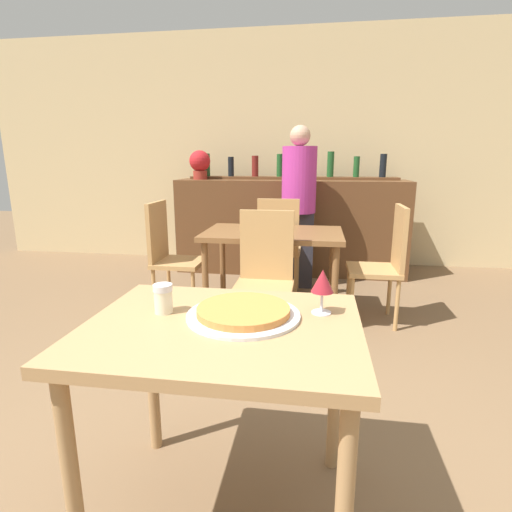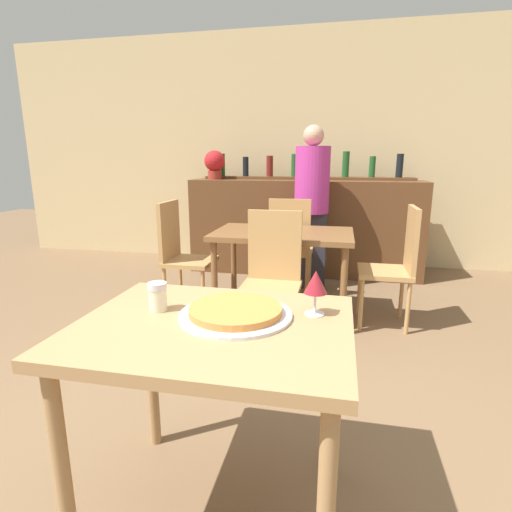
{
  "view_description": "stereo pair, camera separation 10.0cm",
  "coord_description": "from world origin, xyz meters",
  "px_view_note": "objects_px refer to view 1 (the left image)",
  "views": [
    {
      "loc": [
        0.3,
        -1.2,
        1.29
      ],
      "look_at": [
        0.03,
        0.55,
        0.86
      ],
      "focal_mm": 28.0,
      "sensor_mm": 36.0,
      "label": 1
    },
    {
      "loc": [
        0.39,
        -1.18,
        1.29
      ],
      "look_at": [
        0.03,
        0.55,
        0.86
      ],
      "focal_mm": 28.0,
      "sensor_mm": 36.0,
      "label": 2
    }
  ],
  "objects_px": {
    "chair_far_side_back": "(279,242)",
    "wine_glass": "(323,282)",
    "chair_far_side_right": "(385,258)",
    "cheese_shaker": "(163,298)",
    "person_standing": "(299,202)",
    "potted_plant": "(200,163)",
    "chair_far_side_left": "(169,251)",
    "pizza_tray": "(243,312)",
    "chair_far_side_front": "(265,271)"
  },
  "relations": [
    {
      "from": "wine_glass",
      "to": "person_standing",
      "type": "bearing_deg",
      "value": 94.48
    },
    {
      "from": "chair_far_side_left",
      "to": "chair_far_side_right",
      "type": "height_order",
      "value": "same"
    },
    {
      "from": "chair_far_side_right",
      "to": "wine_glass",
      "type": "distance_m",
      "value": 1.93
    },
    {
      "from": "pizza_tray",
      "to": "wine_glass",
      "type": "distance_m",
      "value": 0.29
    },
    {
      "from": "cheese_shaker",
      "to": "wine_glass",
      "type": "xyz_separation_m",
      "value": [
        0.55,
        0.08,
        0.06
      ]
    },
    {
      "from": "chair_far_side_back",
      "to": "cheese_shaker",
      "type": "height_order",
      "value": "chair_far_side_back"
    },
    {
      "from": "potted_plant",
      "to": "chair_far_side_front",
      "type": "bearing_deg",
      "value": -62.15
    },
    {
      "from": "chair_far_side_left",
      "to": "cheese_shaker",
      "type": "bearing_deg",
      "value": -159.55
    },
    {
      "from": "chair_far_side_left",
      "to": "potted_plant",
      "type": "height_order",
      "value": "potted_plant"
    },
    {
      "from": "chair_far_side_right",
      "to": "person_standing",
      "type": "height_order",
      "value": "person_standing"
    },
    {
      "from": "chair_far_side_left",
      "to": "potted_plant",
      "type": "relative_size",
      "value": 2.89
    },
    {
      "from": "chair_far_side_back",
      "to": "potted_plant",
      "type": "height_order",
      "value": "potted_plant"
    },
    {
      "from": "pizza_tray",
      "to": "wine_glass",
      "type": "relative_size",
      "value": 2.47
    },
    {
      "from": "chair_far_side_back",
      "to": "wine_glass",
      "type": "bearing_deg",
      "value": 99.01
    },
    {
      "from": "cheese_shaker",
      "to": "pizza_tray",
      "type": "bearing_deg",
      "value": 0.23
    },
    {
      "from": "chair_far_side_back",
      "to": "pizza_tray",
      "type": "bearing_deg",
      "value": 92.48
    },
    {
      "from": "chair_far_side_left",
      "to": "wine_glass",
      "type": "xyz_separation_m",
      "value": [
        1.26,
        -1.82,
        0.34
      ]
    },
    {
      "from": "chair_far_side_front",
      "to": "potted_plant",
      "type": "height_order",
      "value": "potted_plant"
    },
    {
      "from": "chair_far_side_back",
      "to": "chair_far_side_left",
      "type": "distance_m",
      "value": 1.03
    },
    {
      "from": "chair_far_side_right",
      "to": "potted_plant",
      "type": "relative_size",
      "value": 2.89
    },
    {
      "from": "person_standing",
      "to": "potted_plant",
      "type": "bearing_deg",
      "value": 155.54
    },
    {
      "from": "pizza_tray",
      "to": "chair_far_side_front",
      "type": "bearing_deg",
      "value": 94.31
    },
    {
      "from": "chair_far_side_left",
      "to": "pizza_tray",
      "type": "distance_m",
      "value": 2.16
    },
    {
      "from": "chair_far_side_right",
      "to": "wine_glass",
      "type": "relative_size",
      "value": 5.95
    },
    {
      "from": "chair_far_side_back",
      "to": "cheese_shaker",
      "type": "distance_m",
      "value": 2.44
    },
    {
      "from": "chair_far_side_back",
      "to": "cheese_shaker",
      "type": "bearing_deg",
      "value": 85.68
    },
    {
      "from": "chair_far_side_back",
      "to": "pizza_tray",
      "type": "height_order",
      "value": "chair_far_side_back"
    },
    {
      "from": "chair_far_side_front",
      "to": "chair_far_side_back",
      "type": "distance_m",
      "value": 1.03
    },
    {
      "from": "wine_glass",
      "to": "cheese_shaker",
      "type": "bearing_deg",
      "value": -171.98
    },
    {
      "from": "person_standing",
      "to": "pizza_tray",
      "type": "bearing_deg",
      "value": -91.16
    },
    {
      "from": "chair_far_side_back",
      "to": "wine_glass",
      "type": "height_order",
      "value": "chair_far_side_back"
    },
    {
      "from": "cheese_shaker",
      "to": "person_standing",
      "type": "relative_size",
      "value": 0.06
    },
    {
      "from": "wine_glass",
      "to": "potted_plant",
      "type": "height_order",
      "value": "potted_plant"
    },
    {
      "from": "person_standing",
      "to": "potted_plant",
      "type": "height_order",
      "value": "person_standing"
    },
    {
      "from": "chair_far_side_front",
      "to": "wine_glass",
      "type": "xyz_separation_m",
      "value": [
        0.37,
        -1.31,
        0.34
      ]
    },
    {
      "from": "potted_plant",
      "to": "chair_far_side_right",
      "type": "bearing_deg",
      "value": -36.18
    },
    {
      "from": "pizza_tray",
      "to": "person_standing",
      "type": "bearing_deg",
      "value": 88.84
    },
    {
      "from": "pizza_tray",
      "to": "person_standing",
      "type": "height_order",
      "value": "person_standing"
    },
    {
      "from": "pizza_tray",
      "to": "potted_plant",
      "type": "relative_size",
      "value": 1.2
    },
    {
      "from": "wine_glass",
      "to": "potted_plant",
      "type": "relative_size",
      "value": 0.48
    },
    {
      "from": "person_standing",
      "to": "cheese_shaker",
      "type": "bearing_deg",
      "value": -97.09
    },
    {
      "from": "wine_glass",
      "to": "chair_far_side_right",
      "type": "bearing_deg",
      "value": 74.06
    },
    {
      "from": "chair_far_side_back",
      "to": "person_standing",
      "type": "distance_m",
      "value": 0.51
    },
    {
      "from": "chair_far_side_back",
      "to": "cheese_shaker",
      "type": "relative_size",
      "value": 9.1
    },
    {
      "from": "chair_far_side_left",
      "to": "wine_glass",
      "type": "relative_size",
      "value": 5.95
    },
    {
      "from": "chair_far_side_front",
      "to": "person_standing",
      "type": "distance_m",
      "value": 1.42
    },
    {
      "from": "chair_far_side_right",
      "to": "chair_far_side_front",
      "type": "bearing_deg",
      "value": -60.02
    },
    {
      "from": "chair_far_side_right",
      "to": "person_standing",
      "type": "distance_m",
      "value": 1.18
    },
    {
      "from": "cheese_shaker",
      "to": "wine_glass",
      "type": "relative_size",
      "value": 0.65
    },
    {
      "from": "chair_far_side_right",
      "to": "cheese_shaker",
      "type": "distance_m",
      "value": 2.2
    }
  ]
}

